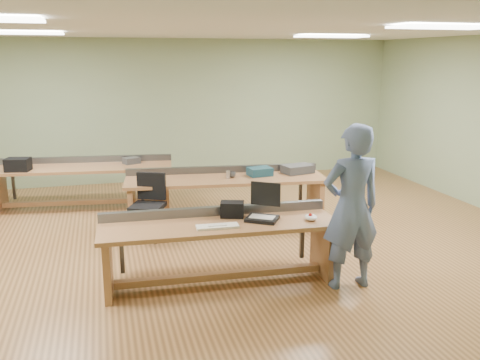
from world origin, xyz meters
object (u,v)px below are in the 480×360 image
Objects in this scene: workbench_front at (219,238)px; laptop_base at (262,219)px; parts_bin_teal at (260,171)px; parts_bin_grey at (298,169)px; person at (351,207)px; camera_bag at (232,209)px; drinks_can at (228,175)px; workbench_mid at (226,188)px; workbench_back at (84,176)px; mug at (232,175)px; task_chair at (149,215)px.

workbench_front reaches higher than laptop_base.
parts_bin_grey is at bearing 0.98° from parts_bin_teal.
person is 1.40m from camera_bag.
parts_bin_teal reaches higher than drinks_can.
workbench_mid is at bearing 103.85° from drinks_can.
camera_bag is (1.82, -3.52, 0.28)m from workbench_back.
workbench_back is at bearing 156.53° from parts_bin_grey.
person is at bearing 8.02° from laptop_base.
workbench_mid is 2.27m from laptop_base.
workbench_mid is 27.95× the size of mug.
mug is at bearing -177.66° from parts_bin_teal.
person is 3.94× the size of parts_bin_grey.
mug is at bearing 74.81° from workbench_front.
workbench_front is 23.43× the size of drinks_can.
parts_bin_grey is at bearing 3.39° from drinks_can.
laptop_base is 0.39m from camera_bag.
workbench_back is 27.28× the size of mug.
workbench_mid is 0.62m from parts_bin_teal.
person is at bearing -84.60° from parts_bin_teal.
drinks_can is (-0.08, -0.04, 0.01)m from mug.
drinks_can is (0.43, 1.95, -0.03)m from camera_bag.
parts_bin_grey reaches higher than parts_bin_teal.
laptop_base is 2.33m from parts_bin_teal.
workbench_front is 0.86× the size of workbench_mid.
parts_bin_grey is 4.10× the size of drinks_can.
laptop_base is 0.74× the size of parts_bin_grey.
task_chair is (-0.86, 1.59, -0.49)m from camera_bag.
camera_bag is at bearing -55.32° from workbench_back.
laptop_base is (0.51, -0.05, 0.22)m from workbench_front.
person is at bearing -74.73° from mug.
workbench_back is 11.52× the size of camera_bag.
camera_bag is at bearing -37.37° from task_chair.
camera_bag reaches higher than parts_bin_teal.
person is (0.82, -2.69, 0.40)m from workbench_mid.
parts_bin_teal is 3.17× the size of mug.
person is at bearing -46.48° from workbench_back.
task_chair reaches higher than laptop_base.
workbench_front is at bearing -118.54° from parts_bin_teal.
laptop_base is at bearing -106.77° from parts_bin_teal.
workbench_front is 5.72× the size of parts_bin_grey.
task_chair is 8.07× the size of drinks_can.
person is 16.52× the size of mug.
workbench_mid is at bearing 43.35° from task_chair.
person is 5.22× the size of parts_bin_teal.
person is (1.44, -0.49, 0.41)m from workbench_front.
laptop_base is at bearing -120.77° from parts_bin_grey.
workbench_front is 0.56m from laptop_base.
workbench_front is at bearing -130.16° from parts_bin_grey.
drinks_can is at bearing -173.71° from parts_bin_teal.
person reaches higher than workbench_front.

